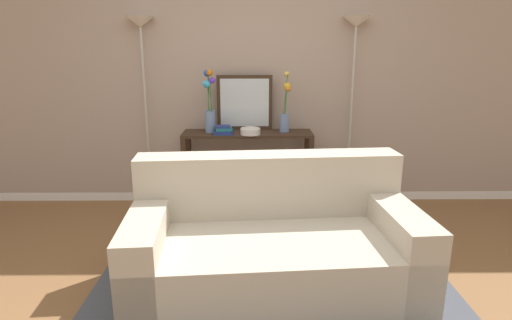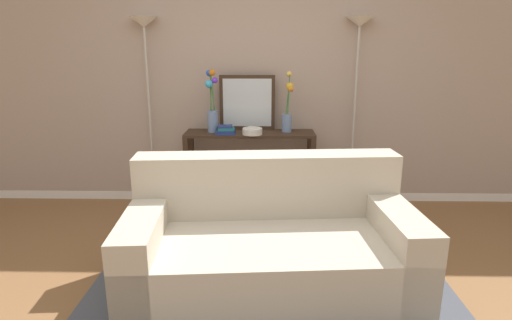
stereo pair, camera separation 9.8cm
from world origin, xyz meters
name	(u,v)px [view 2 (the right image)]	position (x,y,z in m)	size (l,w,h in m)	color
ground_plane	(242,310)	(0.00, 0.00, -0.01)	(16.00, 16.00, 0.02)	brown
back_wall	(251,64)	(0.00, 2.06, 1.47)	(12.00, 0.15, 2.94)	white
area_rug	(271,296)	(0.18, 0.13, 0.01)	(2.52, 1.73, 0.01)	#474C56
couch	(270,245)	(0.18, 0.29, 0.31)	(1.98, 1.12, 0.88)	#BCB29E
console_table	(250,157)	(-0.01, 1.74, 0.56)	(1.29, 0.36, 0.81)	#382619
floor_lamp_left	(146,60)	(-1.04, 1.88, 1.51)	(0.28, 0.28, 1.92)	#B7B2A8
floor_lamp_right	(357,60)	(1.05, 1.88, 1.51)	(0.28, 0.28, 1.92)	#B7B2A8
wall_mirror	(247,103)	(-0.04, 1.89, 1.09)	(0.56, 0.02, 0.55)	#382619
vase_tall_flowers	(212,107)	(-0.38, 1.73, 1.07)	(0.12, 0.12, 0.62)	#6B84AD
vase_short_flowers	(288,110)	(0.37, 1.77, 1.03)	(0.11, 0.11, 0.59)	#6B84AD
fruit_bowl	(252,131)	(0.02, 1.63, 0.84)	(0.20, 0.20, 0.06)	silver
book_stack	(226,130)	(-0.24, 1.65, 0.85)	(0.19, 0.18, 0.08)	navy
book_row_under_console	(217,203)	(-0.36, 1.74, 0.06)	(0.37, 0.18, 0.13)	#1E7075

